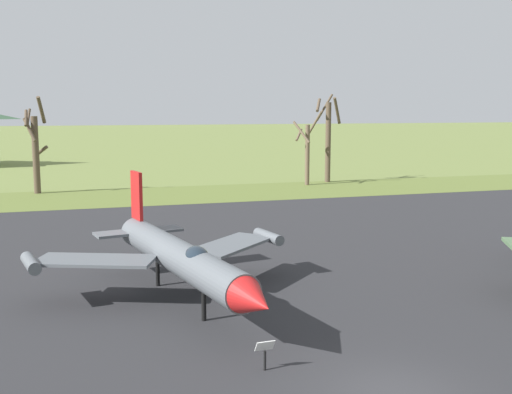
% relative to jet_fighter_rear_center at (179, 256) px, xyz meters
% --- Properties ---
extents(asphalt_apron, '(80.36, 44.37, 0.05)m').
position_rel_jet_fighter_rear_center_xyz_m(asphalt_apron, '(4.22, 3.51, -1.95)').
color(asphalt_apron, '#28282B').
rests_on(asphalt_apron, ground).
extents(grass_verge_strip, '(140.36, 12.00, 0.06)m').
position_rel_jet_fighter_rear_center_xyz_m(grass_verge_strip, '(4.22, 31.70, -1.94)').
color(grass_verge_strip, '#5E6E31').
rests_on(grass_verge_strip, ground).
extents(jet_fighter_rear_center, '(11.48, 13.96, 4.92)m').
position_rel_jet_fighter_rear_center_xyz_m(jet_fighter_rear_center, '(0.00, 0.00, 0.00)').
color(jet_fighter_rear_center, '#565B60').
rests_on(jet_fighter_rear_center, ground).
extents(info_placard_rear_center, '(0.59, 0.29, 1.00)m').
position_rel_jet_fighter_rear_center_xyz_m(info_placard_rear_center, '(1.31, -7.24, -1.34)').
color(info_placard_rear_center, black).
rests_on(info_placard_rear_center, ground).
extents(bare_tree_right_of_center, '(2.21, 2.25, 9.05)m').
position_rel_jet_fighter_rear_center_xyz_m(bare_tree_right_of_center, '(-7.06, 36.43, 2.38)').
color(bare_tree_right_of_center, brown).
rests_on(bare_tree_right_of_center, ground).
extents(bare_tree_far_right, '(2.94, 2.92, 7.64)m').
position_rel_jet_fighter_rear_center_xyz_m(bare_tree_far_right, '(19.44, 35.13, 1.85)').
color(bare_tree_far_right, brown).
rests_on(bare_tree_far_right, ground).
extents(bare_tree_backdrop_extra, '(3.17, 3.13, 9.50)m').
position_rel_jet_fighter_rear_center_xyz_m(bare_tree_backdrop_extra, '(22.54, 36.88, 3.06)').
color(bare_tree_backdrop_extra, brown).
rests_on(bare_tree_backdrop_extra, ground).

